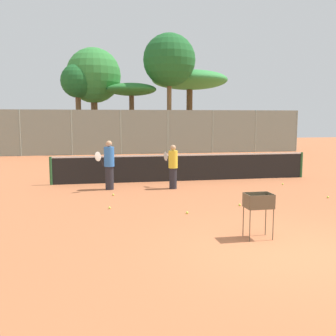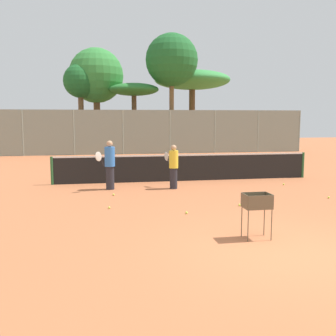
# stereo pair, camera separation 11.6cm
# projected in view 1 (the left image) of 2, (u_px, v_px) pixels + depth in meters

# --- Properties ---
(ground_plane) EXTENTS (80.00, 80.00, 0.00)m
(ground_plane) POSITION_uv_depth(u_px,v_px,m) (287.00, 252.00, 7.42)
(ground_plane) COLOR #B7663D
(tennis_net) EXTENTS (10.38, 0.10, 1.07)m
(tennis_net) POSITION_uv_depth(u_px,v_px,m) (184.00, 167.00, 15.73)
(tennis_net) COLOR #26592D
(tennis_net) RESTS_ON ground_plane
(back_fence) EXTENTS (23.27, 0.08, 3.07)m
(back_fence) POSITION_uv_depth(u_px,v_px,m) (144.00, 132.00, 27.48)
(back_fence) COLOR gray
(back_fence) RESTS_ON ground_plane
(tree_0) EXTENTS (2.64, 2.64, 6.71)m
(tree_0) POSITION_uv_depth(u_px,v_px,m) (78.00, 82.00, 30.49)
(tree_0) COLOR brown
(tree_0) RESTS_ON ground_plane
(tree_1) EXTENTS (4.38, 4.38, 8.09)m
(tree_1) POSITION_uv_depth(u_px,v_px,m) (94.00, 76.00, 31.53)
(tree_1) COLOR brown
(tree_1) RESTS_ON ground_plane
(tree_2) EXTENTS (6.46, 6.46, 6.54)m
(tree_2) POSITION_uv_depth(u_px,v_px,m) (190.00, 81.00, 33.51)
(tree_2) COLOR brown
(tree_2) RESTS_ON ground_plane
(tree_3) EXTENTS (4.03, 4.03, 8.96)m
(tree_3) POSITION_uv_depth(u_px,v_px,m) (169.00, 61.00, 30.16)
(tree_3) COLOR brown
(tree_3) RESTS_ON ground_plane
(tree_4) EXTENTS (3.91, 3.91, 5.22)m
(tree_4) POSITION_uv_depth(u_px,v_px,m) (131.00, 91.00, 30.77)
(tree_4) COLOR brown
(tree_4) RESTS_ON ground_plane
(player_white_outfit) EXTENTS (0.42, 0.84, 1.57)m
(player_white_outfit) POSITION_uv_depth(u_px,v_px,m) (173.00, 166.00, 13.98)
(player_white_outfit) COLOR #26262D
(player_white_outfit) RESTS_ON ground_plane
(player_red_cap) EXTENTS (0.72, 0.70, 1.73)m
(player_red_cap) POSITION_uv_depth(u_px,v_px,m) (109.00, 165.00, 13.79)
(player_red_cap) COLOR #26262D
(player_red_cap) RESTS_ON ground_plane
(ball_cart) EXTENTS (0.56, 0.41, 0.96)m
(ball_cart) POSITION_uv_depth(u_px,v_px,m) (259.00, 205.00, 8.17)
(ball_cart) COLOR brown
(ball_cart) RESTS_ON ground_plane
(tennis_ball_0) EXTENTS (0.07, 0.07, 0.07)m
(tennis_ball_0) POSITION_uv_depth(u_px,v_px,m) (110.00, 208.00, 10.91)
(tennis_ball_0) COLOR #D1E54C
(tennis_ball_0) RESTS_ON ground_plane
(tennis_ball_1) EXTENTS (0.07, 0.07, 0.07)m
(tennis_ball_1) POSITION_uv_depth(u_px,v_px,m) (240.00, 205.00, 11.29)
(tennis_ball_1) COLOR #D1E54C
(tennis_ball_1) RESTS_ON ground_plane
(tennis_ball_2) EXTENTS (0.07, 0.07, 0.07)m
(tennis_ball_2) POSITION_uv_depth(u_px,v_px,m) (328.00, 197.00, 12.39)
(tennis_ball_2) COLOR #D1E54C
(tennis_ball_2) RESTS_ON ground_plane
(tennis_ball_3) EXTENTS (0.07, 0.07, 0.07)m
(tennis_ball_3) POSITION_uv_depth(u_px,v_px,m) (187.00, 213.00, 10.36)
(tennis_ball_3) COLOR #D1E54C
(tennis_ball_3) RESTS_ON ground_plane
(tennis_ball_4) EXTENTS (0.07, 0.07, 0.07)m
(tennis_ball_4) POSITION_uv_depth(u_px,v_px,m) (113.00, 195.00, 12.78)
(tennis_ball_4) COLOR #D1E54C
(tennis_ball_4) RESTS_ON ground_plane
(tennis_ball_5) EXTENTS (0.07, 0.07, 0.07)m
(tennis_ball_5) POSITION_uv_depth(u_px,v_px,m) (283.00, 184.00, 14.84)
(tennis_ball_5) COLOR #D1E54C
(tennis_ball_5) RESTS_ON ground_plane
(parked_car) EXTENTS (4.20, 1.70, 1.60)m
(parked_car) POSITION_uv_depth(u_px,v_px,m) (51.00, 144.00, 28.56)
(parked_car) COLOR #3F4C8C
(parked_car) RESTS_ON ground_plane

